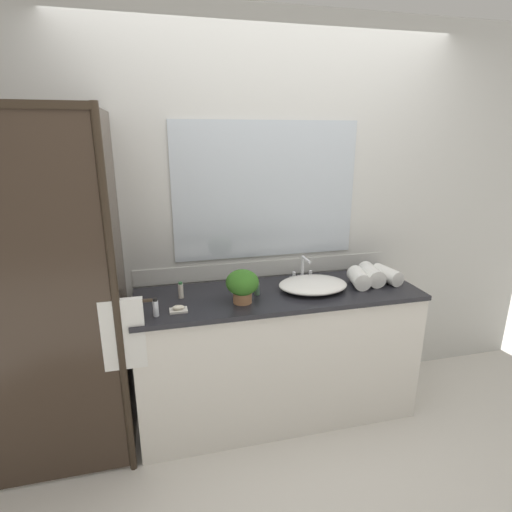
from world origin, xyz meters
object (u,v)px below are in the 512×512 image
at_px(amenity_bottle_lotion, 181,290).
at_px(amenity_bottle_body_wash, 257,289).
at_px(rolled_towel_near_edge, 387,275).
at_px(rolled_towel_far_edge, 359,278).
at_px(amenity_bottle_shampoo, 156,308).
at_px(rolled_towel_middle, 371,274).
at_px(faucet, 303,272).
at_px(soap_dish, 178,309).
at_px(sink_basin, 313,285).
at_px(potted_plant, 242,284).

bearing_deg(amenity_bottle_lotion, amenity_bottle_body_wash, -7.81).
relative_size(rolled_towel_near_edge, rolled_towel_far_edge, 1.08).
relative_size(amenity_bottle_shampoo, rolled_towel_middle, 0.46).
bearing_deg(amenity_bottle_shampoo, amenity_bottle_body_wash, 15.03).
height_order(faucet, rolled_towel_middle, faucet).
bearing_deg(soap_dish, rolled_towel_middle, 6.79).
distance_m(soap_dish, rolled_towel_far_edge, 1.18).
distance_m(sink_basin, soap_dish, 0.87).
distance_m(potted_plant, amenity_bottle_lotion, 0.39).
relative_size(sink_basin, rolled_towel_middle, 1.96).
xyz_separation_m(soap_dish, rolled_towel_far_edge, (1.18, 0.12, 0.04)).
bearing_deg(potted_plant, rolled_towel_near_edge, 5.75).
bearing_deg(faucet, sink_basin, -90.00).
relative_size(amenity_bottle_body_wash, rolled_towel_middle, 0.36).
relative_size(potted_plant, soap_dish, 2.02).
xyz_separation_m(potted_plant, rolled_towel_middle, (0.91, 0.12, -0.06)).
bearing_deg(potted_plant, rolled_towel_middle, 7.33).
relative_size(potted_plant, amenity_bottle_shampoo, 1.92).
height_order(soap_dish, rolled_towel_far_edge, rolled_towel_far_edge).
xyz_separation_m(sink_basin, faucet, (0.00, 0.19, 0.03)).
bearing_deg(amenity_bottle_body_wash, potted_plant, -139.75).
bearing_deg(rolled_towel_far_edge, amenity_bottle_body_wash, 178.80).
distance_m(sink_basin, rolled_towel_middle, 0.43).
xyz_separation_m(sink_basin, amenity_bottle_shampoo, (-0.98, -0.16, 0.02)).
bearing_deg(sink_basin, amenity_bottle_lotion, 175.42).
distance_m(soap_dish, rolled_towel_middle, 1.30).
relative_size(sink_basin, rolled_towel_near_edge, 2.08).
relative_size(faucet, rolled_towel_far_edge, 0.86).
height_order(amenity_bottle_lotion, rolled_towel_far_edge, rolled_towel_far_edge).
height_order(soap_dish, amenity_bottle_lotion, amenity_bottle_lotion).
bearing_deg(faucet, potted_plant, -150.00).
distance_m(amenity_bottle_body_wash, rolled_towel_middle, 0.80).
bearing_deg(rolled_towel_far_edge, rolled_towel_near_edge, 5.46).
bearing_deg(amenity_bottle_shampoo, rolled_towel_near_edge, 6.44).
bearing_deg(amenity_bottle_lotion, soap_dish, -98.19).
bearing_deg(sink_basin, potted_plant, -169.13).
relative_size(amenity_bottle_shampoo, rolled_towel_far_edge, 0.53).
height_order(rolled_towel_near_edge, rolled_towel_far_edge, rolled_towel_far_edge).
height_order(amenity_bottle_shampoo, rolled_towel_far_edge, rolled_towel_far_edge).
bearing_deg(amenity_bottle_body_wash, amenity_bottle_lotion, 172.19).
distance_m(sink_basin, rolled_towel_far_edge, 0.32).
distance_m(faucet, rolled_towel_far_edge, 0.37).
distance_m(faucet, amenity_bottle_lotion, 0.84).
xyz_separation_m(amenity_bottle_lotion, rolled_towel_far_edge, (1.15, -0.08, 0.01)).
bearing_deg(amenity_bottle_lotion, rolled_towel_near_edge, -2.38).
bearing_deg(potted_plant, rolled_towel_far_edge, 5.83).
distance_m(sink_basin, potted_plant, 0.50).
distance_m(amenity_bottle_shampoo, rolled_towel_middle, 1.42).
height_order(amenity_bottle_lotion, amenity_bottle_body_wash, amenity_bottle_lotion).
bearing_deg(amenity_bottle_lotion, rolled_towel_middle, -1.93).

